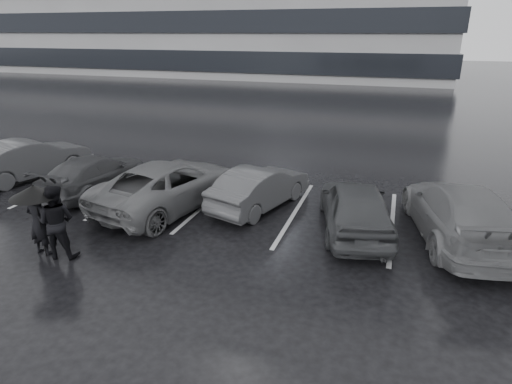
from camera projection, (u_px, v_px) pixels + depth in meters
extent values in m
plane|color=black|center=(249.00, 247.00, 10.79)|extent=(160.00, 160.00, 0.00)
cube|color=black|center=(213.00, 55.00, 59.17)|extent=(60.60, 25.60, 2.20)
cube|color=black|center=(212.00, 24.00, 57.75)|extent=(60.60, 25.60, 2.20)
imported|color=black|center=(355.00, 206.00, 11.43)|extent=(2.59, 4.43, 1.42)
imported|color=#29282B|center=(260.00, 187.00, 13.04)|extent=(2.40, 4.05, 1.26)
imported|color=#444446|center=(169.00, 184.00, 13.05)|extent=(3.42, 5.54, 1.43)
imported|color=black|center=(96.00, 174.00, 14.29)|extent=(2.02, 4.36, 1.23)
imported|color=#29282B|center=(30.00, 159.00, 15.66)|extent=(2.69, 4.56, 1.42)
imported|color=#444446|center=(460.00, 213.00, 10.95)|extent=(3.03, 5.38, 1.47)
imported|color=black|center=(39.00, 222.00, 10.18)|extent=(0.61, 0.40, 1.66)
imported|color=black|center=(56.00, 222.00, 10.03)|extent=(1.02, 0.88, 1.82)
cylinder|color=black|center=(41.00, 226.00, 10.07)|extent=(0.02, 0.02, 1.57)
cone|color=black|center=(34.00, 191.00, 9.76)|extent=(1.08, 1.08, 0.28)
sphere|color=black|center=(33.00, 185.00, 9.71)|extent=(0.05, 0.05, 0.05)
cube|color=#B7B7BA|center=(6.00, 175.00, 16.12)|extent=(0.12, 5.00, 0.00)
cube|color=#B7B7BA|center=(66.00, 183.00, 15.30)|extent=(0.12, 5.00, 0.00)
cube|color=#B7B7BA|center=(134.00, 191.00, 14.47)|extent=(0.12, 5.00, 0.00)
cube|color=#B7B7BA|center=(209.00, 201.00, 13.65)|extent=(0.12, 5.00, 0.00)
cube|color=#B7B7BA|center=(295.00, 212.00, 12.83)|extent=(0.12, 5.00, 0.00)
cube|color=#B7B7BA|center=(392.00, 225.00, 12.00)|extent=(0.12, 5.00, 0.00)
cube|color=#B7B7BA|center=(503.00, 239.00, 11.18)|extent=(0.12, 5.00, 0.00)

